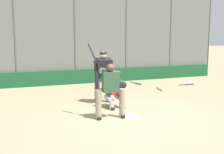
{
  "coord_description": "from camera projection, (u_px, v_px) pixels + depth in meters",
  "views": [
    {
      "loc": [
        3.22,
        6.59,
        2.19
      ],
      "look_at": [
        0.17,
        -1.0,
        1.05
      ],
      "focal_mm": 42.0,
      "sensor_mm": 36.0,
      "label": 1
    }
  ],
  "objects": [
    {
      "name": "spare_bat_by_padding",
      "position": [
        189.0,
        84.0,
        13.01
      ],
      "size": [
        0.83,
        0.08,
        0.07
      ],
      "rotation": [
        0.0,
        0.0,
        3.11
      ],
      "color": "black",
      "rests_on": "ground_plane"
    },
    {
      "name": "umpire_home",
      "position": [
        103.0,
        75.0,
        9.21
      ],
      "size": [
        0.74,
        0.44,
        1.8
      ],
      "rotation": [
        0.0,
        0.0,
        0.01
      ],
      "color": "#4C4C51",
      "rests_on": "ground_plane"
    },
    {
      "name": "padding_wall",
      "position": [
        76.0,
        77.0,
        13.33
      ],
      "size": [
        16.71,
        0.18,
        0.72
      ],
      "primitive_type": "cube",
      "color": "#19512D",
      "rests_on": "ground_plane"
    },
    {
      "name": "spare_bat_near_backstop",
      "position": [
        159.0,
        89.0,
        11.85
      ],
      "size": [
        0.32,
        0.8,
        0.07
      ],
      "rotation": [
        0.0,
        0.0,
        4.38
      ],
      "color": "black",
      "rests_on": "ground_plane"
    },
    {
      "name": "spare_bat_third_base_side",
      "position": [
        137.0,
        83.0,
        13.29
      ],
      "size": [
        0.21,
        0.89,
        0.07
      ],
      "rotation": [
        0.0,
        0.0,
        1.75
      ],
      "color": "black",
      "rests_on": "ground_plane"
    },
    {
      "name": "bleachers_beyond",
      "position": [
        70.0,
        69.0,
        15.81
      ],
      "size": [
        11.93,
        2.5,
        1.48
      ],
      "color": "slate",
      "rests_on": "ground_plane"
    },
    {
      "name": "spare_bat_first_base_side",
      "position": [
        104.0,
        89.0,
        11.76
      ],
      "size": [
        0.45,
        0.81,
        0.07
      ],
      "rotation": [
        0.0,
        0.0,
        2.05
      ],
      "color": "black",
      "rests_on": "ground_plane"
    },
    {
      "name": "catcher_behind_plate",
      "position": [
        115.0,
        90.0,
        8.52
      ],
      "size": [
        0.63,
        0.74,
        1.16
      ],
      "rotation": [
        0.0,
        0.0,
        0.1
      ],
      "color": "#B7B7BC",
      "rests_on": "ground_plane"
    },
    {
      "name": "ground_plane",
      "position": [
        130.0,
        117.0,
        7.55
      ],
      "size": [
        160.0,
        160.0,
        0.0
      ],
      "primitive_type": "plane",
      "color": "tan"
    },
    {
      "name": "home_plate_marker",
      "position": [
        130.0,
        117.0,
        7.55
      ],
      "size": [
        0.43,
        0.43,
        0.01
      ],
      "primitive_type": "cube",
      "color": "white",
      "rests_on": "ground_plane"
    },
    {
      "name": "backstop_fence",
      "position": [
        75.0,
        33.0,
        13.12
      ],
      "size": [
        17.13,
        0.08,
        4.96
      ],
      "color": "#515651",
      "rests_on": "ground_plane"
    },
    {
      "name": "batter_at_plate",
      "position": [
        110.0,
        89.0,
        7.34
      ],
      "size": [
        0.94,
        0.7,
        2.11
      ],
      "rotation": [
        0.0,
        0.0,
        -0.12
      ],
      "color": "gray",
      "rests_on": "ground_plane"
    }
  ]
}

